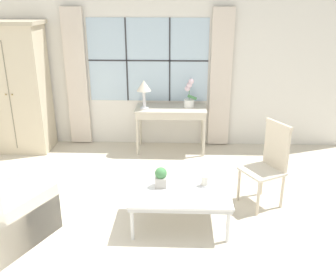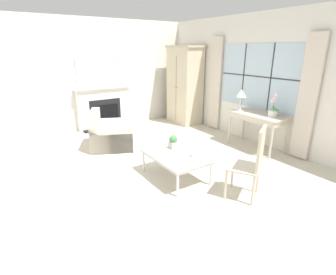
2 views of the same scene
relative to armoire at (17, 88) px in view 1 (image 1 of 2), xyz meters
The scene contains 11 objects.
ground_plane 3.59m from the armoire, 50.83° to the right, with size 14.00×14.00×0.00m, color beige.
wall_back_windowed 2.21m from the armoire, ahead, with size 7.20×0.14×2.80m.
armoire is the anchor object (origin of this frame).
console_table 2.59m from the armoire, ahead, with size 1.18×0.55×0.76m.
table_lamp 2.12m from the armoire, ahead, with size 0.24×0.24×0.48m.
potted_orchid 2.86m from the armoire, ahead, with size 0.22×0.17×0.48m.
armchair_upholstered 2.82m from the armoire, 72.72° to the right, with size 1.10×1.13×0.83m.
side_chair_wooden 4.22m from the armoire, 23.87° to the right, with size 0.60×0.60×1.07m.
coffee_table 3.59m from the armoire, 39.21° to the right, with size 1.13×0.74×0.43m.
potted_plant_small 3.32m from the armoire, 40.24° to the right, with size 0.14×0.14×0.24m.
pillar_candle 3.71m from the armoire, 34.63° to the right, with size 0.12×0.12×0.14m.
Camera 1 is at (0.57, -3.33, 2.51)m, focal length 40.00 mm.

